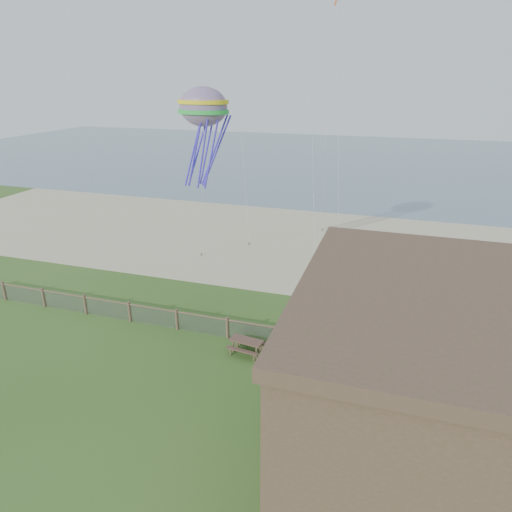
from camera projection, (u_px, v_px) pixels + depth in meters
The scene contains 7 objects.
ground at pixel (177, 410), 19.35m from camera, with size 160.00×160.00×0.00m, color #2D4F1B.
sand_beach at pixel (294, 242), 38.87m from camera, with size 72.00×20.00×0.02m, color #BFB38A.
ocean at pixel (353, 160), 77.92m from camera, with size 160.00×68.00×0.02m, color slate.
chainlink_fence at pixel (228, 329), 24.47m from camera, with size 36.20×0.20×1.25m, color brown, non-canonical shape.
motel_deck at pixel (496, 392), 20.05m from camera, with size 15.00×2.00×0.50m, color brown.
picnic_table at pixel (247, 347), 23.21m from camera, with size 1.69×1.28×0.71m, color brown, non-canonical shape.
octopus_kite at pixel (204, 136), 29.27m from camera, with size 3.35×2.37×6.90m, color #DE5023, non-canonical shape.
Camera 1 is at (7.88, -13.89, 13.16)m, focal length 32.00 mm.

